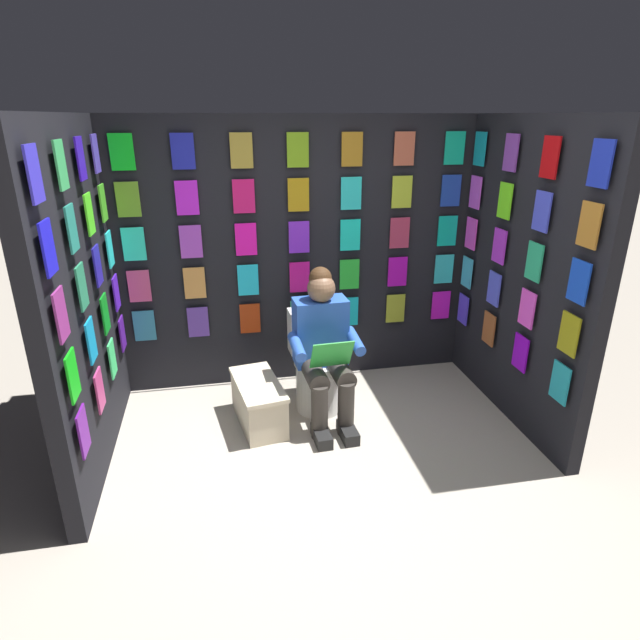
{
  "coord_description": "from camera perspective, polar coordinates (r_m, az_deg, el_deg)",
  "views": [
    {
      "loc": [
        0.66,
        2.49,
        2.22
      ],
      "look_at": [
        -0.03,
        -0.97,
        0.85
      ],
      "focal_mm": 29.48,
      "sensor_mm": 36.0,
      "label": 1
    }
  ],
  "objects": [
    {
      "name": "display_wall_right",
      "position": [
        3.65,
        -24.55,
        1.81
      ],
      "size": [
        0.14,
        1.76,
        2.24
      ],
      "color": "black",
      "rests_on": "ground"
    },
    {
      "name": "display_wall_left",
      "position": [
        4.17,
        21.16,
        4.56
      ],
      "size": [
        0.14,
        1.76,
        2.24
      ],
      "color": "black",
      "rests_on": "ground"
    },
    {
      "name": "person_reading",
      "position": [
        3.94,
        0.45,
        -3.01
      ],
      "size": [
        0.54,
        0.7,
        1.19
      ],
      "rotation": [
        0.0,
        0.0,
        0.05
      ],
      "color": "blue",
      "rests_on": "ground"
    },
    {
      "name": "toilet",
      "position": [
        4.26,
        -0.3,
        -5.15
      ],
      "size": [
        0.41,
        0.56,
        0.77
      ],
      "rotation": [
        0.0,
        0.0,
        0.05
      ],
      "color": "white",
      "rests_on": "ground"
    },
    {
      "name": "ground_plane",
      "position": [
        3.4,
        2.92,
        -19.58
      ],
      "size": [
        30.0,
        30.0,
        0.0
      ],
      "primitive_type": "plane",
      "color": "#B2A899"
    },
    {
      "name": "display_wall_back",
      "position": [
        4.48,
        -2.42,
        7.1
      ],
      "size": [
        3.08,
        0.14,
        2.24
      ],
      "color": "black",
      "rests_on": "ground"
    },
    {
      "name": "comic_longbox_near",
      "position": [
        4.09,
        -6.68,
        -8.89
      ],
      "size": [
        0.41,
        0.7,
        0.35
      ],
      "rotation": [
        0.0,
        0.0,
        0.16
      ],
      "color": "beige",
      "rests_on": "ground"
    }
  ]
}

